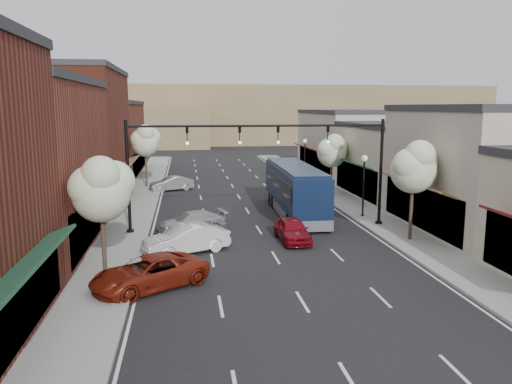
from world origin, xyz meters
name	(u,v)px	position (x,y,z in m)	size (l,w,h in m)	color
ground	(283,270)	(0.00, 0.00, 0.00)	(160.00, 160.00, 0.00)	black
sidewalk_left	(139,202)	(-8.40, 18.50, 0.07)	(2.80, 73.00, 0.15)	gray
sidewalk_right	(337,196)	(8.40, 18.50, 0.07)	(2.80, 73.00, 0.15)	gray
curb_left	(156,201)	(-7.00, 18.50, 0.07)	(0.25, 73.00, 0.17)	gray
curb_right	(321,197)	(7.00, 18.50, 0.07)	(0.25, 73.00, 0.17)	gray
bldg_left_midnear	(6,165)	(-14.23, 6.00, 4.66)	(10.14, 14.10, 9.40)	brown
bldg_left_midfar	(65,136)	(-14.24, 20.00, 5.40)	(10.14, 14.10, 10.90)	maroon
bldg_left_far	(99,139)	(-14.22, 36.00, 4.16)	(10.14, 18.10, 8.40)	brown
bldg_right_midnear	(481,169)	(13.72, 6.00, 3.91)	(9.14, 12.10, 7.90)	#C1B2A5
bldg_right_midfar	(399,161)	(13.70, 18.00, 3.17)	(9.14, 12.10, 6.40)	beige
bldg_right_far	(347,143)	(13.71, 32.00, 3.66)	(9.14, 16.10, 7.40)	#C1B2A5
hill_far	(205,114)	(0.00, 90.00, 6.00)	(120.00, 30.00, 12.00)	#7A6647
hill_near	(77,126)	(-25.00, 78.00, 4.00)	(50.00, 20.00, 8.00)	#7A6647
signal_mast_right	(346,157)	(5.62, 8.00, 4.62)	(8.22, 0.46, 7.00)	black
signal_mast_left	(167,159)	(-5.62, 8.00, 4.62)	(8.22, 0.46, 7.00)	black
tree_right_near	(415,166)	(8.35, 3.94, 4.45)	(2.85, 2.65, 5.95)	#47382B
tree_right_far	(333,150)	(8.35, 19.94, 3.99)	(2.85, 2.65, 5.43)	#47382B
tree_left_near	(102,188)	(-8.25, -0.06, 4.22)	(2.85, 2.65, 5.69)	#47382B
tree_left_far	(146,140)	(-8.25, 25.94, 4.60)	(2.85, 2.65, 6.13)	#47382B
lamp_post_near	(364,176)	(7.80, 10.50, 3.01)	(0.44, 0.44, 4.44)	black
lamp_post_far	(305,153)	(7.80, 28.00, 3.01)	(0.44, 0.44, 4.44)	black
coach_bus	(295,189)	(3.23, 12.11, 1.88)	(2.84, 11.83, 3.60)	#0E1B3A
red_hatchback	(292,230)	(1.53, 5.04, 0.69)	(1.63, 4.05, 1.38)	maroon
parked_car_a	(149,273)	(-6.20, -1.60, 0.71)	(2.35, 5.10, 1.42)	maroon
parked_car_b	(186,239)	(-4.60, 3.56, 0.76)	(1.62, 4.63, 1.53)	silver
parked_car_c	(191,222)	(-4.26, 8.09, 0.64)	(1.81, 4.44, 1.29)	#A1A1A6
parked_car_e	(172,184)	(-5.87, 24.05, 0.66)	(1.40, 4.01, 1.32)	#A3A3A9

